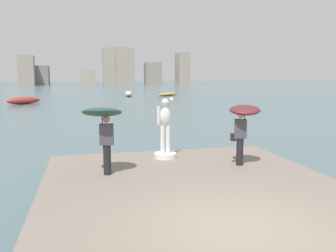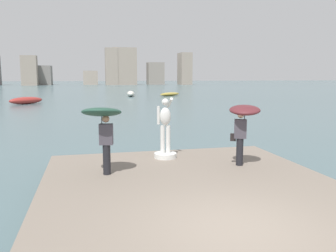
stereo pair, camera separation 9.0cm
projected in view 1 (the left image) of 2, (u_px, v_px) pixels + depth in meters
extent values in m
plane|color=#4C666B|center=(106.00, 101.00, 45.14)|extent=(400.00, 400.00, 0.00)
cube|color=slate|center=(202.00, 200.00, 8.54)|extent=(7.92, 10.00, 0.40)
cylinder|color=white|center=(165.00, 155.00, 12.14)|extent=(0.78, 0.78, 0.17)
cylinder|color=white|center=(162.00, 139.00, 12.04)|extent=(0.15, 0.15, 0.97)
cylinder|color=white|center=(168.00, 139.00, 12.09)|extent=(0.15, 0.15, 0.97)
ellipsoid|color=white|center=(165.00, 116.00, 11.95)|extent=(0.38, 0.26, 0.63)
sphere|color=white|center=(165.00, 102.00, 11.88)|extent=(0.24, 0.24, 0.24)
cylinder|color=white|center=(158.00, 115.00, 11.89)|extent=(0.10, 0.10, 0.62)
cylinder|color=white|center=(170.00, 103.00, 12.19)|extent=(0.10, 0.59, 0.40)
cylinder|color=black|center=(107.00, 160.00, 10.03)|extent=(0.22, 0.22, 0.88)
cube|color=#47424C|center=(107.00, 134.00, 9.93)|extent=(0.42, 0.31, 0.60)
sphere|color=#A87A5B|center=(106.00, 119.00, 9.86)|extent=(0.21, 0.21, 0.21)
cylinder|color=#262626|center=(102.00, 123.00, 9.92)|extent=(0.02, 0.02, 0.53)
ellipsoid|color=#234738|center=(102.00, 112.00, 9.87)|extent=(1.34, 1.36, 0.43)
cylinder|color=black|center=(240.00, 152.00, 11.10)|extent=(0.22, 0.22, 0.88)
cube|color=#47424C|center=(240.00, 129.00, 10.99)|extent=(0.44, 0.37, 0.60)
sphere|color=beige|center=(241.00, 115.00, 10.93)|extent=(0.21, 0.21, 0.21)
cylinder|color=#262626|center=(245.00, 120.00, 10.97)|extent=(0.02, 0.02, 0.48)
ellipsoid|color=#5B2328|center=(245.00, 110.00, 10.93)|extent=(1.28, 1.29, 0.40)
cube|color=black|center=(233.00, 137.00, 11.09)|extent=(0.20, 0.16, 0.24)
ellipsoid|color=#9E2D28|center=(24.00, 101.00, 40.60)|extent=(4.02, 3.61, 0.82)
ellipsoid|color=silver|center=(129.00, 94.00, 56.30)|extent=(1.64, 4.12, 0.86)
ellipsoid|color=#B2993D|center=(168.00, 94.00, 57.86)|extent=(4.59, 4.13, 0.57)
cube|color=gray|center=(27.00, 71.00, 122.19)|extent=(5.24, 4.26, 10.47)
cube|color=gray|center=(41.00, 75.00, 129.43)|extent=(5.40, 7.10, 7.13)
cube|color=#A89989|center=(88.00, 78.00, 133.92)|extent=(5.36, 7.84, 5.31)
cube|color=gray|center=(109.00, 67.00, 128.76)|extent=(4.45, 4.80, 13.58)
cube|color=gray|center=(122.00, 66.00, 130.30)|extent=(8.89, 5.35, 13.76)
cube|color=gray|center=(153.00, 74.00, 135.80)|extent=(6.24, 5.38, 8.55)
cube|color=gray|center=(182.00, 69.00, 135.57)|extent=(4.28, 6.84, 12.23)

